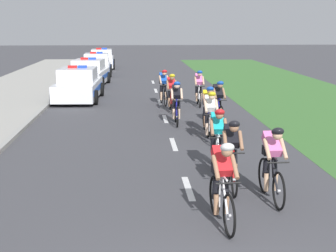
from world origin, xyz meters
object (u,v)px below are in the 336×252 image
(cyclist_third, at_px, (231,153))
(cyclist_fourth, at_px, (218,138))
(cyclist_fifth, at_px, (210,115))
(cyclist_eleventh, at_px, (199,87))
(cyclist_seventh, at_px, (176,102))
(police_car_third, at_px, (97,65))
(police_car_furthest, at_px, (102,60))
(cyclist_eighth, at_px, (218,101))
(cyclist_second, at_px, (272,162))
(police_car_nearest, at_px, (78,85))
(cyclist_lead, at_px, (222,182))
(cyclist_ninth, at_px, (171,92))
(cyclist_tenth, at_px, (163,86))
(cyclist_sixth, at_px, (208,109))
(police_car_second, at_px, (89,74))

(cyclist_third, distance_m, cyclist_fourth, 1.40)
(cyclist_fifth, distance_m, cyclist_eleventh, 6.65)
(cyclist_seventh, bearing_deg, police_car_third, 102.77)
(cyclist_eleventh, height_order, police_car_furthest, police_car_furthest)
(cyclist_fourth, relative_size, cyclist_eighth, 1.00)
(cyclist_second, relative_size, police_car_nearest, 0.39)
(cyclist_lead, bearing_deg, cyclist_ninth, 90.10)
(cyclist_eleventh, relative_size, police_car_furthest, 0.39)
(cyclist_seventh, height_order, police_car_nearest, police_car_nearest)
(police_car_nearest, bearing_deg, police_car_third, 89.99)
(cyclist_second, distance_m, cyclist_eleventh, 11.75)
(cyclist_tenth, bearing_deg, cyclist_seventh, -87.50)
(cyclist_lead, height_order, cyclist_fifth, same)
(cyclist_second, xyz_separation_m, cyclist_sixth, (-0.32, 6.31, 0.00))
(cyclist_second, xyz_separation_m, cyclist_seventh, (-1.21, 7.77, 0.00))
(cyclist_second, height_order, cyclist_eighth, same)
(cyclist_second, bearing_deg, cyclist_fifth, 94.89)
(police_car_second, bearing_deg, cyclist_seventh, -70.94)
(cyclist_third, bearing_deg, cyclist_eleventh, 86.24)
(cyclist_second, height_order, cyclist_seventh, same)
(cyclist_third, height_order, cyclist_fifth, same)
(cyclist_fifth, xyz_separation_m, cyclist_tenth, (-0.96, 7.08, 0.00))
(cyclist_second, relative_size, cyclist_fifth, 1.00)
(police_car_furthest, bearing_deg, cyclist_seventh, -80.27)
(cyclist_lead, xyz_separation_m, police_car_furthest, (-4.01, 32.06, -0.11))
(police_car_second, bearing_deg, cyclist_ninth, -65.80)
(cyclist_seventh, bearing_deg, cyclist_third, -85.46)
(cyclist_fourth, bearing_deg, police_car_third, 100.92)
(cyclist_fourth, xyz_separation_m, police_car_furthest, (-4.47, 28.76, -0.11))
(cyclist_second, xyz_separation_m, cyclist_fourth, (-0.71, 2.14, 0.00))
(cyclist_third, distance_m, cyclist_eleventh, 11.03)
(cyclist_third, distance_m, cyclist_sixth, 5.58)
(cyclist_ninth, bearing_deg, cyclist_tenth, 96.63)
(cyclist_sixth, bearing_deg, cyclist_ninth, 102.02)
(cyclist_fourth, bearing_deg, cyclist_eighth, 80.48)
(cyclist_fourth, distance_m, cyclist_eighth, 5.74)
(cyclist_fourth, xyz_separation_m, police_car_second, (-4.47, 17.12, -0.11))
(cyclist_third, bearing_deg, cyclist_seventh, 94.54)
(cyclist_fifth, relative_size, cyclist_eleventh, 1.00)
(cyclist_second, height_order, police_car_second, police_car_second)
(cyclist_seventh, relative_size, police_car_third, 0.39)
(cyclist_third, xyz_separation_m, cyclist_tenth, (-0.75, 11.46, 0.00))
(cyclist_eleventh, bearing_deg, cyclist_seventh, -107.84)
(cyclist_seventh, distance_m, police_car_nearest, 7.15)
(cyclist_fifth, height_order, police_car_furthest, police_car_furthest)
(cyclist_lead, xyz_separation_m, cyclist_third, (0.52, 1.90, 0.00))
(cyclist_lead, distance_m, cyclist_fifth, 6.32)
(cyclist_sixth, xyz_separation_m, cyclist_eighth, (0.56, 1.49, 0.00))
(cyclist_ninth, height_order, cyclist_tenth, same)
(cyclist_fifth, bearing_deg, police_car_furthest, 100.42)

